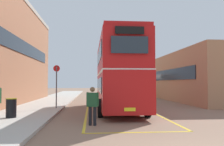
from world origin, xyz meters
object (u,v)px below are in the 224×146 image
(single_deck_bus, at_px, (129,84))
(litter_bin, at_px, (11,108))
(bus_stop_sign, at_px, (56,82))
(pedestrian_boarding, at_px, (93,103))
(double_decker_bus, at_px, (118,73))

(single_deck_bus, distance_m, litter_bin, 24.52)
(single_deck_bus, height_order, bus_stop_sign, bus_stop_sign)
(pedestrian_boarding, xyz_separation_m, litter_bin, (-3.98, 1.70, -0.34))
(pedestrian_boarding, height_order, bus_stop_sign, bus_stop_sign)
(pedestrian_boarding, relative_size, litter_bin, 1.76)
(single_deck_bus, relative_size, bus_stop_sign, 3.42)
(litter_bin, bearing_deg, single_deck_bus, 67.59)
(single_deck_bus, xyz_separation_m, litter_bin, (-9.34, -22.65, -1.02))
(double_decker_bus, bearing_deg, pedestrian_boarding, -107.24)
(litter_bin, bearing_deg, double_decker_bus, 33.57)
(pedestrian_boarding, relative_size, bus_stop_sign, 0.57)
(single_deck_bus, bearing_deg, litter_bin, -112.41)
(bus_stop_sign, bearing_deg, single_deck_bus, 66.85)
(single_deck_bus, bearing_deg, double_decker_bus, -101.01)
(pedestrian_boarding, bearing_deg, double_decker_bus, 72.76)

